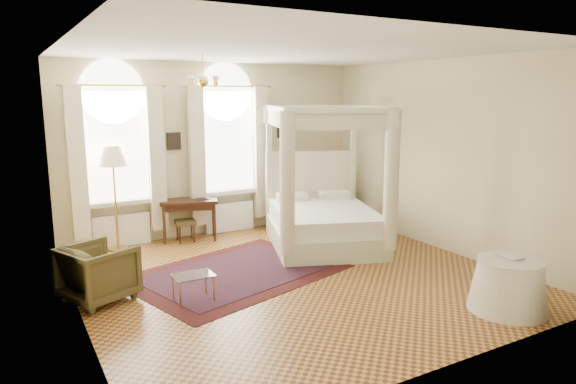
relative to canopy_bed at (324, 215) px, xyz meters
name	(u,v)px	position (x,y,z in m)	size (l,w,h in m)	color
ground	(294,277)	(-1.28, -1.13, -0.57)	(6.00, 6.00, 0.00)	#B07A33
room_walls	(294,145)	(-1.28, -1.13, 1.41)	(6.00, 6.00, 6.00)	beige
window_left	(118,165)	(-3.18, 1.75, 0.92)	(1.62, 0.27, 3.29)	white
window_right	(229,158)	(-1.08, 1.75, 0.92)	(1.62, 0.27, 3.29)	white
chandelier	(203,81)	(-2.18, 0.07, 2.34)	(0.51, 0.45, 0.50)	#B5933C
wall_pictures	(221,137)	(-1.20, 1.84, 1.32)	(2.54, 0.03, 0.39)	black
canopy_bed	(324,215)	(0.00, 0.00, 0.00)	(2.53, 2.78, 2.50)	beige
nightstand	(339,207)	(1.28, 1.32, -0.24)	(0.47, 0.42, 0.67)	#371E0F
nightstand_lamp	(337,179)	(1.17, 1.26, 0.39)	(0.30, 0.30, 0.45)	#B5933C
writing_desk	(189,205)	(-1.98, 1.57, 0.10)	(1.15, 0.84, 0.78)	#371E0F
laptop	(200,199)	(-1.79, 1.48, 0.22)	(0.34, 0.22, 0.03)	black
stool	(186,224)	(-2.09, 1.48, -0.23)	(0.40, 0.40, 0.41)	#4A3C1F
armchair	(98,273)	(-3.98, -0.62, -0.19)	(0.81, 0.83, 0.76)	#473D1E
coffee_table	(193,277)	(-2.91, -1.27, -0.24)	(0.53, 0.38, 0.36)	white
floor_lamp	(113,161)	(-3.30, 1.57, 1.01)	(0.47, 0.47, 1.84)	#B5933C
oriental_rug	(235,273)	(-1.99, -0.55, -0.56)	(3.59, 2.98, 0.01)	#41110F
side_table	(509,285)	(0.46, -3.52, -0.24)	(0.98, 0.98, 0.67)	beige
book	(504,257)	(0.42, -3.45, 0.11)	(0.22, 0.29, 0.03)	black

